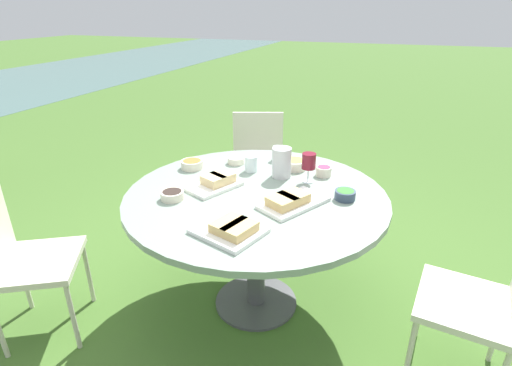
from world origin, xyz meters
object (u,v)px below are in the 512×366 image
object	(u,v)px
chair_far_back	(258,156)
wine_glass	(309,162)
dining_table	(256,208)
chair_near_left	(19,252)
chair_near_right	(489,297)
water_pitcher	(282,162)

from	to	relation	value
chair_far_back	wine_glass	bearing A→B (deg)	-145.73
wine_glass	dining_table	bearing A→B (deg)	135.54
chair_far_back	wine_glass	distance (m)	1.22
dining_table	chair_near_left	bearing A→B (deg)	119.59
chair_near_left	chair_far_back	distance (m)	1.97
chair_near_right	wine_glass	size ratio (longest dim) A/B	4.94
water_pitcher	wine_glass	size ratio (longest dim) A/B	1.02
chair_near_left	chair_near_right	bearing A→B (deg)	-78.94
chair_near_left	chair_near_right	distance (m)	2.35
chair_near_right	wine_glass	world-z (taller)	wine_glass
dining_table	chair_near_right	xyz separation A→B (m)	(-0.19, -1.19, -0.15)
chair_near_left	dining_table	bearing A→B (deg)	-60.41
dining_table	chair_far_back	size ratio (longest dim) A/B	1.65
chair_far_back	water_pitcher	size ratio (longest dim) A/B	4.86
dining_table	water_pitcher	xyz separation A→B (m)	(0.27, -0.07, 0.19)
water_pitcher	chair_near_left	bearing A→B (deg)	127.47
dining_table	water_pitcher	distance (m)	0.34
chair_near_right	chair_near_left	bearing A→B (deg)	101.06
chair_near_left	water_pitcher	bearing A→B (deg)	-52.53
chair_far_back	water_pitcher	bearing A→B (deg)	-152.60
dining_table	chair_near_left	distance (m)	1.30
chair_near_right	chair_far_back	world-z (taller)	same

